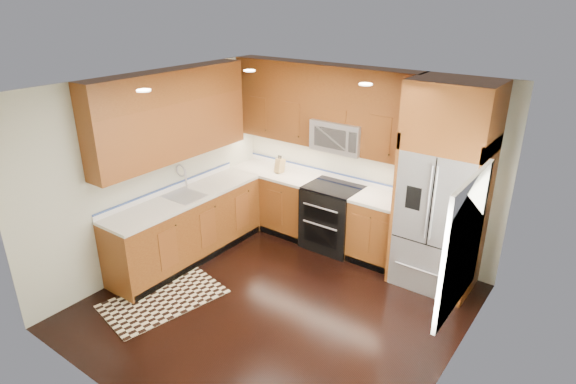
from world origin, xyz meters
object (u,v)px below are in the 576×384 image
Objects in this scene: range at (332,217)px; rug at (164,299)px; utensil_crock at (401,196)px; knife_block at (280,165)px; refrigerator at (443,188)px.

range reaches higher than rug.
rug is 4.80× the size of utensil_crock.
knife_block is at bearing 102.24° from rug.
range is at bearing 178.60° from refrigerator.
utensil_crock is (1.95, 2.41, 1.04)m from rug.
refrigerator reaches higher than utensil_crock.
rug is 5.18× the size of knife_block.
refrigerator is 2.54m from knife_block.
range is at bearing -1.78° from knife_block.
range is 3.22× the size of utensil_crock.
rug is at bearing -89.46° from knife_block.
refrigerator reaches higher than rug.
utensil_crock is (-0.55, 0.07, -0.26)m from refrigerator.
utensil_crock reaches higher than rug.
range is at bearing 79.89° from rug.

